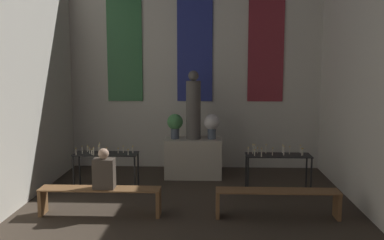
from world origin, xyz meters
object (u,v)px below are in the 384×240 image
object	(u,v)px
flower_vase_left	(175,124)
pew_back_right	(277,198)
pew_back_left	(100,195)
altar	(193,158)
flower_vase_right	(212,124)
candle_rack_right	(278,159)
statue	(193,107)
candle_rack_left	(106,158)
person_seated	(104,171)

from	to	relation	value
flower_vase_left	pew_back_right	bearing A→B (deg)	-52.68
flower_vase_left	pew_back_left	bearing A→B (deg)	-113.40
altar	flower_vase_right	bearing A→B (deg)	0.00
altar	candle_rack_right	distance (m)	2.07
statue	candle_rack_left	xyz separation A→B (m)	(-1.76, -1.09, -0.93)
candle_rack_right	pew_back_right	distance (m)	1.51
statue	flower_vase_right	distance (m)	0.56
flower_vase_left	person_seated	bearing A→B (deg)	-111.89
statue	flower_vase_right	world-z (taller)	statue
pew_back_right	person_seated	xyz separation A→B (m)	(-2.95, -0.00, 0.43)
pew_back_right	person_seated	world-z (taller)	person_seated
pew_back_right	statue	bearing A→B (deg)	120.86
candle_rack_right	person_seated	xyz separation A→B (m)	(-3.19, -1.45, 0.10)
flower_vase_left	candle_rack_left	xyz separation A→B (m)	(-1.34, -1.09, -0.56)
altar	statue	distance (m)	1.16
flower_vase_right	candle_rack_right	distance (m)	1.80
person_seated	flower_vase_right	bearing A→B (deg)	53.83
statue	person_seated	bearing A→B (deg)	-119.53
flower_vase_left	person_seated	distance (m)	2.77
statue	flower_vase_right	xyz separation A→B (m)	(0.42, -0.00, -0.38)
flower_vase_right	candle_rack_left	bearing A→B (deg)	-153.43
candle_rack_left	altar	bearing A→B (deg)	31.76
statue	altar	bearing A→B (deg)	-90.00
flower_vase_right	person_seated	bearing A→B (deg)	-126.17
altar	pew_back_left	distance (m)	2.96
statue	candle_rack_left	distance (m)	2.27
candle_rack_left	statue	bearing A→B (deg)	31.76
flower_vase_right	pew_back_left	xyz separation A→B (m)	(-1.93, -2.54, -0.88)
flower_vase_left	altar	bearing A→B (deg)	0.00
altar	person_seated	world-z (taller)	person_seated
flower_vase_left	candle_rack_left	world-z (taller)	flower_vase_left
altar	flower_vase_left	xyz separation A→B (m)	(-0.42, 0.00, 0.79)
altar	flower_vase_left	world-z (taller)	flower_vase_left
flower_vase_left	person_seated	xyz separation A→B (m)	(-1.02, -2.54, -0.46)
candle_rack_left	person_seated	world-z (taller)	person_seated
candle_rack_left	person_seated	bearing A→B (deg)	-77.63
candle_rack_left	candle_rack_right	bearing A→B (deg)	0.04
statue	pew_back_left	size ratio (longest dim) A/B	0.74
altar	pew_back_right	size ratio (longest dim) A/B	0.62
statue	candle_rack_right	distance (m)	2.26
person_seated	candle_rack_left	bearing A→B (deg)	102.37
pew_back_left	person_seated	xyz separation A→B (m)	(0.08, -0.00, 0.43)
flower_vase_right	pew_back_right	world-z (taller)	flower_vase_right
flower_vase_right	flower_vase_left	bearing A→B (deg)	180.00
altar	flower_vase_right	size ratio (longest dim) A/B	2.27
candle_rack_left	pew_back_right	world-z (taller)	candle_rack_left
flower_vase_left	candle_rack_right	xyz separation A→B (m)	(2.17, -1.09, -0.55)
person_seated	pew_back_left	bearing A→B (deg)	180.00
pew_back_left	pew_back_right	bearing A→B (deg)	0.00
statue	flower_vase_right	bearing A→B (deg)	-0.00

